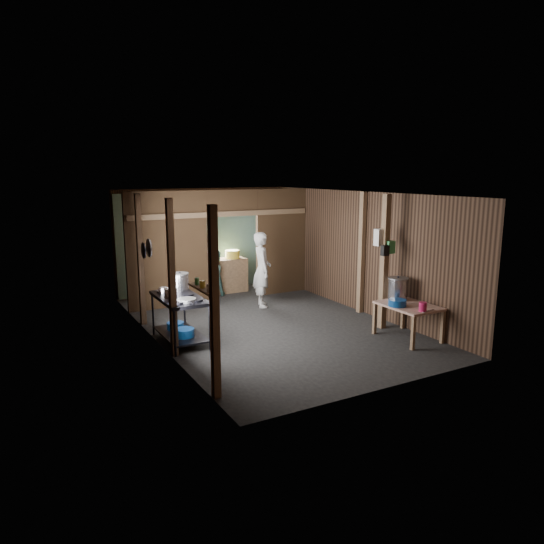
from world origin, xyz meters
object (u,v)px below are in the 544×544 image
gas_range (180,319)px  cook (262,270)px  prep_table (408,322)px  stove_pot_large (180,282)px  stock_pot (398,289)px  pink_bucket (423,307)px  yellow_tub (232,254)px

gas_range → cook: bearing=31.4°
prep_table → stove_pot_large: size_ratio=3.14×
prep_table → cook: size_ratio=0.64×
stove_pot_large → stock_pot: 4.08m
prep_table → stock_pot: stock_pot is taller
gas_range → prep_table: (3.71, -1.80, -0.10)m
prep_table → stock_pot: size_ratio=2.44×
pink_bucket → yellow_tub: size_ratio=0.44×
pink_bucket → cook: (-1.18, 3.73, 0.13)m
pink_bucket → yellow_tub: (-1.15, 5.41, 0.24)m
stock_pot → pink_bucket: (-0.19, -0.84, -0.12)m
prep_table → yellow_tub: bearing=104.1°
cook → pink_bucket: bearing=-143.9°
cook → yellow_tub: bearing=17.5°
yellow_tub → cook: (-0.03, -1.69, -0.11)m
stove_pot_large → yellow_tub: size_ratio=0.93×
gas_range → stock_pot: size_ratio=3.23×
prep_table → cook: bearing=111.3°
stock_pot → pink_bucket: bearing=-102.9°
stock_pot → yellow_tub: stock_pot is taller
stove_pot_large → yellow_tub: bearing=49.7°
gas_range → prep_table: gas_range is taller
stove_pot_large → cook: 2.48m
yellow_tub → cook: size_ratio=0.22×
stove_pot_large → pink_bucket: stove_pot_large is taller
stove_pot_large → prep_table: bearing=-32.6°
prep_table → stock_pot: bearing=77.3°
prep_table → cook: cook is taller
pink_bucket → cook: cook is taller
prep_table → pink_bucket: bearing=-103.1°
stock_pot → yellow_tub: size_ratio=1.20×
gas_range → yellow_tub: bearing=52.1°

